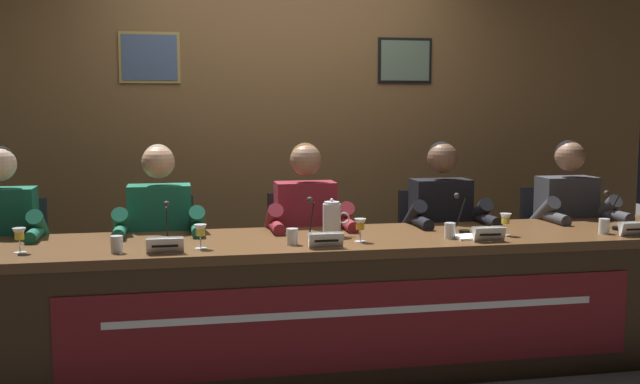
# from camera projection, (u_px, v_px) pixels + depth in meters

# --- Properties ---
(ground_plane) EXTENTS (12.00, 12.00, 0.00)m
(ground_plane) POSITION_uv_depth(u_px,v_px,m) (320.00, 367.00, 4.11)
(ground_plane) COLOR #4C4742
(wall_back_panelled) EXTENTS (5.82, 0.14, 2.60)m
(wall_back_panelled) POSITION_uv_depth(u_px,v_px,m) (281.00, 126.00, 5.43)
(wall_back_panelled) COLOR brown
(wall_back_panelled) RESTS_ON ground_plane
(conference_table) EXTENTS (4.62, 0.80, 0.74)m
(conference_table) POSITION_uv_depth(u_px,v_px,m) (325.00, 282.00, 3.93)
(conference_table) COLOR brown
(conference_table) RESTS_ON ground_plane
(chair_far_left) EXTENTS (0.44, 0.45, 0.90)m
(chair_far_left) POSITION_uv_depth(u_px,v_px,m) (10.00, 280.00, 4.29)
(chair_far_left) COLOR black
(chair_far_left) RESTS_ON ground_plane
(panelist_far_left) EXTENTS (0.51, 0.48, 1.23)m
(panelist_far_left) POSITION_uv_depth(u_px,v_px,m) (0.00, 240.00, 4.07)
(panelist_far_left) COLOR black
(panelist_far_left) RESTS_ON ground_plane
(juice_glass_far_left) EXTENTS (0.06, 0.06, 0.12)m
(juice_glass_far_left) POSITION_uv_depth(u_px,v_px,m) (19.00, 236.00, 3.59)
(juice_glass_far_left) COLOR white
(juice_glass_far_left) RESTS_ON conference_table
(chair_left) EXTENTS (0.44, 0.45, 0.90)m
(chair_left) POSITION_uv_depth(u_px,v_px,m) (162.00, 274.00, 4.46)
(chair_left) COLOR black
(chair_left) RESTS_ON ground_plane
(panelist_left) EXTENTS (0.51, 0.48, 1.23)m
(panelist_left) POSITION_uv_depth(u_px,v_px,m) (160.00, 234.00, 4.23)
(panelist_left) COLOR black
(panelist_left) RESTS_ON ground_plane
(nameplate_left) EXTENTS (0.18, 0.06, 0.08)m
(nameplate_left) POSITION_uv_depth(u_px,v_px,m) (165.00, 245.00, 3.58)
(nameplate_left) COLOR white
(nameplate_left) RESTS_ON conference_table
(juice_glass_left) EXTENTS (0.06, 0.06, 0.12)m
(juice_glass_left) POSITION_uv_depth(u_px,v_px,m) (200.00, 232.00, 3.69)
(juice_glass_left) COLOR white
(juice_glass_left) RESTS_ON conference_table
(water_cup_left) EXTENTS (0.06, 0.06, 0.08)m
(water_cup_left) POSITION_uv_depth(u_px,v_px,m) (117.00, 245.00, 3.59)
(water_cup_left) COLOR silver
(water_cup_left) RESTS_ON conference_table
(microphone_left) EXTENTS (0.06, 0.17, 0.22)m
(microphone_left) POSITION_uv_depth(u_px,v_px,m) (167.00, 230.00, 3.82)
(microphone_left) COLOR black
(microphone_left) RESTS_ON conference_table
(chair_center) EXTENTS (0.44, 0.45, 0.90)m
(chair_center) POSITION_uv_depth(u_px,v_px,m) (302.00, 268.00, 4.62)
(chair_center) COLOR black
(chair_center) RESTS_ON ground_plane
(panelist_center) EXTENTS (0.51, 0.48, 1.23)m
(panelist_center) POSITION_uv_depth(u_px,v_px,m) (308.00, 230.00, 4.40)
(panelist_center) COLOR black
(panelist_center) RESTS_ON ground_plane
(nameplate_center) EXTENTS (0.18, 0.06, 0.08)m
(nameplate_center) POSITION_uv_depth(u_px,v_px,m) (326.00, 240.00, 3.72)
(nameplate_center) COLOR white
(nameplate_center) RESTS_ON conference_table
(juice_glass_center) EXTENTS (0.06, 0.06, 0.12)m
(juice_glass_center) POSITION_uv_depth(u_px,v_px,m) (360.00, 226.00, 3.88)
(juice_glass_center) COLOR white
(juice_glass_center) RESTS_ON conference_table
(water_cup_center) EXTENTS (0.06, 0.06, 0.08)m
(water_cup_center) POSITION_uv_depth(u_px,v_px,m) (292.00, 237.00, 3.81)
(water_cup_center) COLOR silver
(water_cup_center) RESTS_ON conference_table
(microphone_center) EXTENTS (0.06, 0.17, 0.22)m
(microphone_center) POSITION_uv_depth(u_px,v_px,m) (313.00, 224.00, 4.00)
(microphone_center) COLOR black
(microphone_center) RESTS_ON conference_table
(chair_right) EXTENTS (0.44, 0.45, 0.90)m
(chair_right) POSITION_uv_depth(u_px,v_px,m) (433.00, 262.00, 4.79)
(chair_right) COLOR black
(chair_right) RESTS_ON ground_plane
(panelist_right) EXTENTS (0.51, 0.48, 1.23)m
(panelist_right) POSITION_uv_depth(u_px,v_px,m) (445.00, 225.00, 4.56)
(panelist_right) COLOR black
(panelist_right) RESTS_ON ground_plane
(nameplate_right) EXTENTS (0.17, 0.06, 0.08)m
(nameplate_right) POSITION_uv_depth(u_px,v_px,m) (489.00, 234.00, 3.90)
(nameplate_right) COLOR white
(nameplate_right) RESTS_ON conference_table
(juice_glass_right) EXTENTS (0.06, 0.06, 0.12)m
(juice_glass_right) POSITION_uv_depth(u_px,v_px,m) (506.00, 220.00, 4.07)
(juice_glass_right) COLOR white
(juice_glass_right) RESTS_ON conference_table
(water_cup_right) EXTENTS (0.06, 0.06, 0.08)m
(water_cup_right) POSITION_uv_depth(u_px,v_px,m) (450.00, 231.00, 3.99)
(water_cup_right) COLOR silver
(water_cup_right) RESTS_ON conference_table
(microphone_right) EXTENTS (0.06, 0.17, 0.22)m
(microphone_right) POSITION_uv_depth(u_px,v_px,m) (462.00, 219.00, 4.18)
(microphone_right) COLOR black
(microphone_right) RESTS_ON conference_table
(chair_far_right) EXTENTS (0.44, 0.45, 0.90)m
(chair_far_right) POSITION_uv_depth(u_px,v_px,m) (555.00, 257.00, 4.95)
(chair_far_right) COLOR black
(chair_far_right) RESTS_ON ground_plane
(panelist_far_right) EXTENTS (0.51, 0.48, 1.23)m
(panelist_far_right) POSITION_uv_depth(u_px,v_px,m) (572.00, 221.00, 4.73)
(panelist_far_right) COLOR black
(panelist_far_right) RESTS_ON ground_plane
(nameplate_far_right) EXTENTS (0.16, 0.06, 0.08)m
(nameplate_far_right) POSITION_uv_depth(u_px,v_px,m) (633.00, 229.00, 4.06)
(nameplate_far_right) COLOR white
(nameplate_far_right) RESTS_ON conference_table
(water_cup_far_right) EXTENTS (0.06, 0.06, 0.08)m
(water_cup_far_right) POSITION_uv_depth(u_px,v_px,m) (604.00, 227.00, 4.14)
(water_cup_far_right) COLOR silver
(water_cup_far_right) RESTS_ON conference_table
(microphone_far_right) EXTENTS (0.06, 0.17, 0.22)m
(microphone_far_right) POSITION_uv_depth(u_px,v_px,m) (614.00, 216.00, 4.30)
(microphone_far_right) COLOR black
(microphone_far_right) RESTS_ON conference_table
(water_pitcher_central) EXTENTS (0.15, 0.10, 0.21)m
(water_pitcher_central) POSITION_uv_depth(u_px,v_px,m) (332.00, 219.00, 4.05)
(water_pitcher_central) COLOR silver
(water_pitcher_central) RESTS_ON conference_table
(document_stack_right) EXTENTS (0.23, 0.17, 0.01)m
(document_stack_right) POSITION_uv_depth(u_px,v_px,m) (472.00, 237.00, 4.01)
(document_stack_right) COLOR white
(document_stack_right) RESTS_ON conference_table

